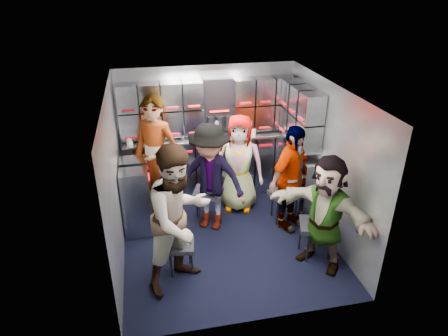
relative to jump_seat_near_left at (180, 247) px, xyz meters
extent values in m
plane|color=black|center=(0.69, 0.53, -0.36)|extent=(3.00, 3.00, 0.00)
cube|color=#9297A0|center=(0.69, 2.03, 0.69)|extent=(2.80, 0.04, 2.10)
cube|color=#9297A0|center=(-0.71, 0.53, 0.69)|extent=(0.04, 3.00, 2.10)
cube|color=#9297A0|center=(2.09, 0.53, 0.69)|extent=(0.04, 3.00, 2.10)
cube|color=silver|center=(0.69, 0.53, 1.74)|extent=(2.80, 3.00, 0.02)
cube|color=#9296A0|center=(0.69, 1.82, 0.14)|extent=(2.68, 0.38, 0.99)
cube|color=#9296A0|center=(-0.50, 1.09, 0.14)|extent=(0.38, 0.76, 0.99)
cube|color=silver|center=(0.69, 1.82, 0.66)|extent=(2.68, 0.42, 0.03)
cube|color=#9296A0|center=(0.69, 1.88, 1.13)|extent=(2.68, 0.28, 0.82)
cube|color=#9296A0|center=(1.94, 1.23, 1.13)|extent=(0.28, 1.00, 0.82)
cube|color=#9296A0|center=(1.94, 1.13, 0.14)|extent=(0.28, 1.20, 1.00)
cube|color=#9F0814|center=(0.69, 1.62, 0.52)|extent=(2.60, 0.02, 0.03)
cube|color=black|center=(0.00, 0.00, 0.02)|extent=(0.38, 0.37, 0.05)
cylinder|color=black|center=(-0.12, -0.11, -0.18)|extent=(0.02, 0.02, 0.36)
cylinder|color=black|center=(0.12, -0.11, -0.18)|extent=(0.02, 0.02, 0.36)
cylinder|color=black|center=(-0.12, 0.11, -0.18)|extent=(0.02, 0.02, 0.36)
cylinder|color=black|center=(0.12, 0.11, -0.18)|extent=(0.02, 0.02, 0.36)
cube|color=black|center=(0.53, 1.06, 0.10)|extent=(0.52, 0.51, 0.06)
cylinder|color=black|center=(0.38, 0.93, -0.14)|extent=(0.03, 0.03, 0.43)
cylinder|color=black|center=(0.68, 0.93, -0.14)|extent=(0.03, 0.03, 0.43)
cylinder|color=black|center=(0.38, 1.19, -0.14)|extent=(0.03, 0.03, 0.43)
cylinder|color=black|center=(0.68, 1.19, -0.14)|extent=(0.03, 0.03, 0.43)
cube|color=black|center=(1.05, 1.49, 0.10)|extent=(0.53, 0.51, 0.07)
cylinder|color=black|center=(0.90, 1.36, -0.14)|extent=(0.03, 0.03, 0.43)
cylinder|color=black|center=(1.20, 1.36, -0.14)|extent=(0.03, 0.03, 0.43)
cylinder|color=black|center=(0.90, 1.62, -0.14)|extent=(0.03, 0.03, 0.43)
cylinder|color=black|center=(1.20, 1.62, -0.14)|extent=(0.03, 0.03, 0.43)
cube|color=black|center=(1.63, 0.84, 0.08)|extent=(0.48, 0.47, 0.06)
cylinder|color=black|center=(1.49, 0.71, -0.15)|extent=(0.02, 0.02, 0.41)
cylinder|color=black|center=(1.77, 0.71, -0.15)|extent=(0.02, 0.02, 0.41)
cylinder|color=black|center=(1.49, 0.96, -0.15)|extent=(0.02, 0.02, 0.41)
cylinder|color=black|center=(1.77, 0.96, -0.15)|extent=(0.02, 0.02, 0.41)
cube|color=black|center=(1.74, -0.04, 0.10)|extent=(0.51, 0.49, 0.06)
cylinder|color=black|center=(1.59, -0.17, -0.14)|extent=(0.03, 0.03, 0.43)
cylinder|color=black|center=(1.89, -0.17, -0.14)|extent=(0.03, 0.03, 0.43)
cylinder|color=black|center=(1.59, 0.09, -0.14)|extent=(0.03, 0.03, 0.43)
cylinder|color=black|center=(1.89, 0.09, -0.14)|extent=(0.03, 0.03, 0.43)
imported|color=black|center=(-0.17, 1.32, 0.58)|extent=(0.82, 0.75, 1.87)
imported|color=black|center=(0.00, -0.18, 0.53)|extent=(1.09, 1.04, 1.77)
imported|color=black|center=(0.53, 0.88, 0.44)|extent=(1.18, 1.01, 1.58)
imported|color=black|center=(1.05, 1.31, 0.41)|extent=(0.86, 0.69, 1.52)
imported|color=black|center=(1.63, 0.66, 0.42)|extent=(0.96, 0.84, 1.55)
imported|color=black|center=(1.74, -0.22, 0.40)|extent=(1.21, 1.37, 1.50)
cylinder|color=white|center=(-0.27, 1.77, 0.80)|extent=(0.06, 0.06, 0.25)
cylinder|color=white|center=(0.80, 1.77, 0.80)|extent=(0.07, 0.07, 0.24)
cylinder|color=white|center=(1.34, 1.77, 0.79)|extent=(0.07, 0.07, 0.23)
cylinder|color=tan|center=(-0.54, 1.76, 0.73)|extent=(0.09, 0.09, 0.11)
cylinder|color=tan|center=(1.39, 1.76, 0.72)|extent=(0.08, 0.08, 0.09)
camera|label=1|loc=(-0.27, -3.94, 3.02)|focal=32.00mm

